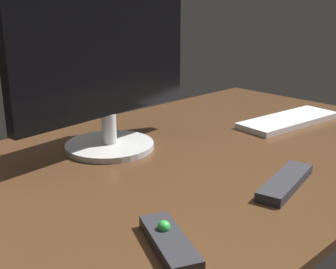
% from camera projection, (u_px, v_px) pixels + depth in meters
% --- Properties ---
extents(desk, '(1.40, 0.84, 0.02)m').
position_uv_depth(desk, '(196.00, 156.00, 1.05)').
color(desk, '#4C301C').
rests_on(desk, ground).
extents(monitor, '(0.52, 0.22, 0.42)m').
position_uv_depth(monitor, '(106.00, 59.00, 1.01)').
color(monitor, silver).
rests_on(monitor, desk).
extents(keyboard, '(0.35, 0.15, 0.02)m').
position_uv_depth(keyboard, '(289.00, 120.00, 1.29)').
color(keyboard, white).
rests_on(keyboard, desk).
extents(media_remote, '(0.11, 0.16, 0.03)m').
position_uv_depth(media_remote, '(169.00, 241.00, 0.65)').
color(media_remote, '#2D2D33').
rests_on(media_remote, desk).
extents(tv_remote, '(0.20, 0.09, 0.02)m').
position_uv_depth(tv_remote, '(286.00, 182.00, 0.86)').
color(tv_remote, '#2D2D33').
rests_on(tv_remote, desk).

